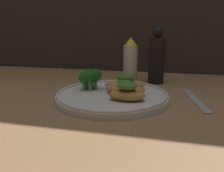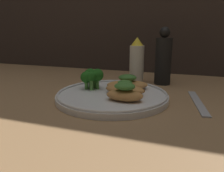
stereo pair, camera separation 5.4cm
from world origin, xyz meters
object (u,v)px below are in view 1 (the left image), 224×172
broccoli_bunch (90,77)px  pepper_grinder (157,58)px  sauce_bottle (130,61)px  plate (112,95)px

broccoli_bunch → pepper_grinder: (16.76, 17.78, 3.31)cm
broccoli_bunch → sauce_bottle: bearing=65.3°
sauce_bottle → broccoli_bunch: bearing=-114.7°
plate → pepper_grinder: size_ratio=1.56×
broccoli_bunch → sauce_bottle: (8.19, 17.78, 2.28)cm
plate → broccoli_bunch: broccoli_bunch is taller
plate → sauce_bottle: size_ratio=1.89×
plate → broccoli_bunch: (-6.79, 2.95, 3.83)cm
broccoli_bunch → pepper_grinder: 24.66cm
broccoli_bunch → plate: bearing=-23.5°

